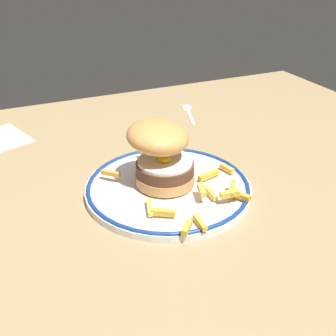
% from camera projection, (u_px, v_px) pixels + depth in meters
% --- Properties ---
extents(ground_plane, '(1.39, 0.99, 0.04)m').
position_uv_depth(ground_plane, '(145.00, 192.00, 0.75)').
color(ground_plane, '#917A53').
extents(dinner_plate, '(0.29, 0.29, 0.02)m').
position_uv_depth(dinner_plate, '(168.00, 187.00, 0.72)').
color(dinner_plate, silver).
rests_on(dinner_plate, ground_plane).
extents(burger, '(0.15, 0.15, 0.11)m').
position_uv_depth(burger, '(161.00, 153.00, 0.69)').
color(burger, '#C98749').
rests_on(burger, dinner_plate).
extents(fries_pile, '(0.23, 0.27, 0.02)m').
position_uv_depth(fries_pile, '(188.00, 183.00, 0.70)').
color(fries_pile, gold).
rests_on(fries_pile, dinner_plate).
extents(spoon, '(0.06, 0.13, 0.01)m').
position_uv_depth(spoon, '(187.00, 108.00, 1.07)').
color(spoon, silver).
rests_on(spoon, ground_plane).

